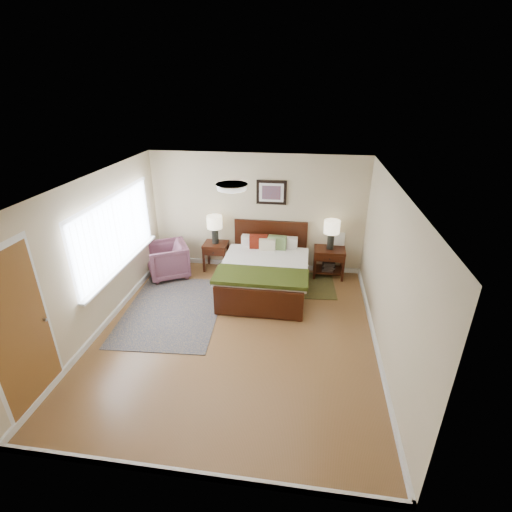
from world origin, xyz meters
name	(u,v)px	position (x,y,z in m)	size (l,w,h in m)	color
floor	(236,333)	(0.00, 0.00, 0.00)	(5.00, 5.00, 0.00)	brown
back_wall	(257,213)	(0.00, 2.50, 1.25)	(4.50, 0.04, 2.50)	#C5AF8E
front_wall	(180,389)	(0.00, -2.50, 1.25)	(4.50, 0.04, 2.50)	#C5AF8E
left_wall	(95,257)	(-2.25, 0.00, 1.25)	(0.04, 5.00, 2.50)	#C5AF8E
right_wall	(389,276)	(2.25, 0.00, 1.25)	(0.04, 5.00, 2.50)	#C5AF8E
ceiling	(232,184)	(0.00, 0.00, 2.50)	(4.50, 5.00, 0.02)	white
window	(118,233)	(-2.20, 0.70, 1.38)	(0.11, 2.72, 1.32)	silver
door	(20,333)	(-2.23, -1.75, 1.07)	(0.06, 1.00, 2.18)	silver
ceil_fixture	(232,187)	(0.00, 0.00, 2.47)	(0.44, 0.44, 0.08)	white
bed	(265,267)	(0.30, 1.50, 0.50)	(1.68, 2.03, 1.09)	#341507
wall_art	(271,192)	(0.30, 2.47, 1.72)	(0.62, 0.05, 0.50)	black
nightstand_left	(216,249)	(-0.87, 2.25, 0.48)	(0.51, 0.46, 0.61)	#341507
nightstand_right	(329,260)	(1.56, 2.26, 0.38)	(0.63, 0.48, 0.63)	#341507
lamp_left	(215,225)	(-0.87, 2.27, 1.03)	(0.32, 0.32, 0.61)	black
lamp_right	(332,230)	(1.56, 2.27, 1.05)	(0.32, 0.32, 0.61)	black
armchair	(168,260)	(-1.80, 1.79, 0.37)	(0.78, 0.81, 0.73)	brown
rug_persian	(173,310)	(-1.27, 0.52, 0.01)	(1.67, 2.36, 0.01)	#0D1B41
rug_navy	(316,285)	(1.32, 1.80, 0.01)	(0.72, 1.09, 0.01)	black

